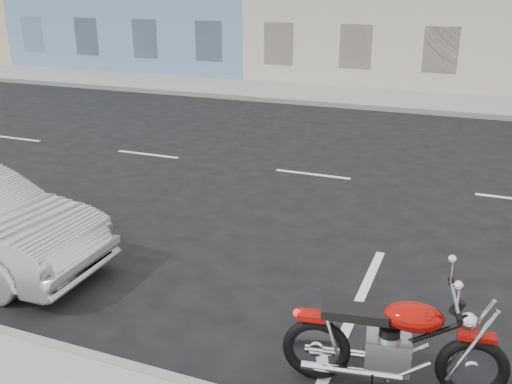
% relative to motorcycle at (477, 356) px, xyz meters
% --- Properties ---
extents(ground, '(120.00, 120.00, 0.00)m').
position_rel_motorcycle_xyz_m(ground, '(-1.37, 6.05, -0.49)').
color(ground, black).
rests_on(ground, ground).
extents(sidewalk_far, '(80.00, 3.40, 0.15)m').
position_rel_motorcycle_xyz_m(sidewalk_far, '(-6.37, 14.75, -0.41)').
color(sidewalk_far, gray).
rests_on(sidewalk_far, ground).
extents(curb_far, '(80.00, 0.12, 0.16)m').
position_rel_motorcycle_xyz_m(curb_far, '(-6.37, 13.05, -0.41)').
color(curb_far, gray).
rests_on(curb_far, ground).
extents(motorcycle, '(2.12, 0.76, 1.07)m').
position_rel_motorcycle_xyz_m(motorcycle, '(0.00, 0.00, 0.00)').
color(motorcycle, black).
rests_on(motorcycle, ground).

